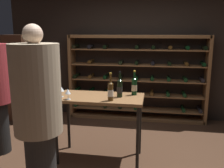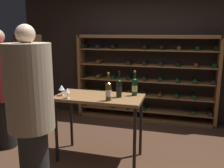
# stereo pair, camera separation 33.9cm
# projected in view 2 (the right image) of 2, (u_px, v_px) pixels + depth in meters

# --- Properties ---
(ground_plane) EXTENTS (10.26, 10.26, 0.00)m
(ground_plane) POSITION_uv_depth(u_px,v_px,m) (118.00, 167.00, 3.35)
(ground_plane) COLOR #472D1E
(back_wall) EXTENTS (5.42, 0.10, 2.72)m
(back_wall) POSITION_uv_depth(u_px,v_px,m) (144.00, 54.00, 5.07)
(back_wall) COLOR black
(back_wall) RESTS_ON ground
(wine_rack) EXTENTS (2.82, 0.32, 1.75)m
(wine_rack) POSITION_uv_depth(u_px,v_px,m) (145.00, 79.00, 4.96)
(wine_rack) COLOR brown
(wine_rack) RESTS_ON ground
(tasting_table) EXTENTS (1.21, 0.59, 0.94)m
(tasting_table) POSITION_uv_depth(u_px,v_px,m) (99.00, 104.00, 3.42)
(tasting_table) COLOR brown
(tasting_table) RESTS_ON ground
(person_guest_plum_blouse) EXTENTS (0.47, 0.46, 1.85)m
(person_guest_plum_blouse) POSITION_uv_depth(u_px,v_px,m) (2.00, 85.00, 3.73)
(person_guest_plum_blouse) COLOR black
(person_guest_plum_blouse) RESTS_ON ground
(person_guest_khaki) EXTENTS (0.48, 0.48, 1.89)m
(person_guest_khaki) POSITION_uv_depth(u_px,v_px,m) (31.00, 108.00, 2.51)
(person_guest_khaki) COLOR #2A2A2A
(person_guest_khaki) RESTS_ON ground
(display_cabinet) EXTENTS (0.44, 0.36, 1.75)m
(display_cabinet) POSITION_uv_depth(u_px,v_px,m) (30.00, 77.00, 5.17)
(display_cabinet) COLOR #4C2D1E
(display_cabinet) RESTS_ON ground
(wine_bottle_red_label) EXTENTS (0.07, 0.07, 0.37)m
(wine_bottle_red_label) POSITION_uv_depth(u_px,v_px,m) (108.00, 91.00, 3.15)
(wine_bottle_red_label) COLOR #4C3314
(wine_bottle_red_label) RESTS_ON tasting_table
(wine_bottle_green_slim) EXTENTS (0.08, 0.08, 0.35)m
(wine_bottle_green_slim) POSITION_uv_depth(u_px,v_px,m) (135.00, 87.00, 3.40)
(wine_bottle_green_slim) COLOR black
(wine_bottle_green_slim) RESTS_ON tasting_table
(wine_bottle_amber_reserve) EXTENTS (0.08, 0.08, 0.36)m
(wine_bottle_amber_reserve) POSITION_uv_depth(u_px,v_px,m) (119.00, 88.00, 3.31)
(wine_bottle_amber_reserve) COLOR black
(wine_bottle_amber_reserve) RESTS_ON tasting_table
(wine_glass_stemmed_right) EXTENTS (0.08, 0.08, 0.14)m
(wine_glass_stemmed_right) POSITION_uv_depth(u_px,v_px,m) (67.00, 91.00, 3.26)
(wine_glass_stemmed_right) COLOR silver
(wine_glass_stemmed_right) RESTS_ON tasting_table
(wine_glass_stemmed_center) EXTENTS (0.09, 0.09, 0.15)m
(wine_glass_stemmed_center) POSITION_uv_depth(u_px,v_px,m) (62.00, 88.00, 3.40)
(wine_glass_stemmed_center) COLOR silver
(wine_glass_stemmed_center) RESTS_ON tasting_table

